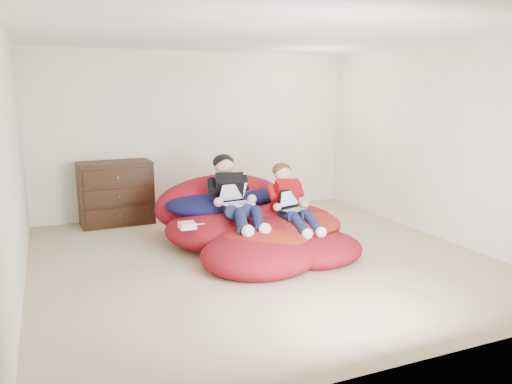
{
  "coord_description": "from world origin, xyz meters",
  "views": [
    {
      "loc": [
        -2.19,
        -5.05,
        1.9
      ],
      "look_at": [
        0.11,
        0.41,
        0.7
      ],
      "focal_mm": 35.0,
      "sensor_mm": 36.0,
      "label": 1
    }
  ],
  "objects_px": {
    "laptop_white": "(236,199)",
    "laptop_black": "(292,205)",
    "beanbag_pile": "(253,226)",
    "younger_boy": "(290,198)",
    "dresser": "(116,193)",
    "older_boy": "(233,192)"
  },
  "relations": [
    {
      "from": "laptop_white",
      "to": "laptop_black",
      "type": "distance_m",
      "value": 0.68
    },
    {
      "from": "beanbag_pile",
      "to": "younger_boy",
      "type": "height_order",
      "value": "younger_boy"
    },
    {
      "from": "dresser",
      "to": "laptop_black",
      "type": "height_order",
      "value": "dresser"
    },
    {
      "from": "laptop_white",
      "to": "laptop_black",
      "type": "xyz_separation_m",
      "value": [
        0.61,
        -0.28,
        -0.07
      ]
    },
    {
      "from": "younger_boy",
      "to": "laptop_black",
      "type": "xyz_separation_m",
      "value": [
        0.0,
        -0.05,
        -0.07
      ]
    },
    {
      "from": "older_boy",
      "to": "laptop_black",
      "type": "distance_m",
      "value": 0.73
    },
    {
      "from": "older_boy",
      "to": "younger_boy",
      "type": "distance_m",
      "value": 0.7
    },
    {
      "from": "beanbag_pile",
      "to": "laptop_white",
      "type": "height_order",
      "value": "beanbag_pile"
    },
    {
      "from": "older_boy",
      "to": "laptop_black",
      "type": "xyz_separation_m",
      "value": [
        0.61,
        -0.38,
        -0.14
      ]
    },
    {
      "from": "laptop_white",
      "to": "laptop_black",
      "type": "bearing_deg",
      "value": -24.61
    },
    {
      "from": "laptop_black",
      "to": "younger_boy",
      "type": "bearing_deg",
      "value": 90.0
    },
    {
      "from": "beanbag_pile",
      "to": "dresser",
      "type": "bearing_deg",
      "value": 129.09
    },
    {
      "from": "dresser",
      "to": "beanbag_pile",
      "type": "bearing_deg",
      "value": -50.91
    },
    {
      "from": "beanbag_pile",
      "to": "laptop_white",
      "type": "relative_size",
      "value": 6.19
    },
    {
      "from": "dresser",
      "to": "laptop_black",
      "type": "distance_m",
      "value": 2.75
    },
    {
      "from": "dresser",
      "to": "laptop_black",
      "type": "relative_size",
      "value": 2.72
    },
    {
      "from": "dresser",
      "to": "laptop_white",
      "type": "height_order",
      "value": "dresser"
    },
    {
      "from": "younger_boy",
      "to": "laptop_black",
      "type": "height_order",
      "value": "younger_boy"
    },
    {
      "from": "dresser",
      "to": "younger_boy",
      "type": "distance_m",
      "value": 2.72
    },
    {
      "from": "older_boy",
      "to": "laptop_white",
      "type": "bearing_deg",
      "value": -90.0
    },
    {
      "from": "older_boy",
      "to": "laptop_black",
      "type": "height_order",
      "value": "older_boy"
    },
    {
      "from": "younger_boy",
      "to": "laptop_white",
      "type": "relative_size",
      "value": 2.56
    }
  ]
}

